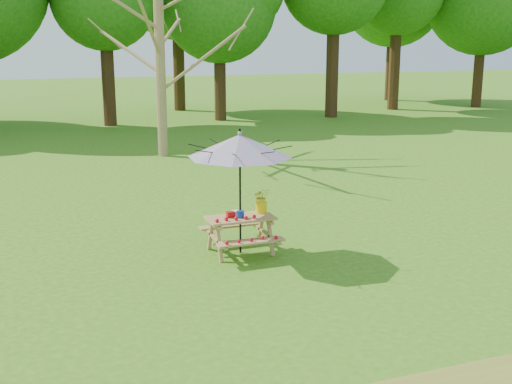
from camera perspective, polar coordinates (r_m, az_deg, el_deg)
name	(u,v)px	position (r m, az deg, el deg)	size (l,w,h in m)	color
ground	(157,330)	(8.79, -8.83, -12.00)	(120.00, 120.00, 0.00)	#346713
picnic_table	(240,235)	(11.54, -1.39, -3.86)	(1.20, 1.32, 0.67)	olive
patio_umbrella	(240,146)	(11.17, -1.44, 4.11)	(2.34, 2.34, 2.25)	black
produce_bins	(236,214)	(11.43, -1.78, -1.96)	(0.29, 0.38, 0.13)	#AC0D0F
tomatoes_row	(236,218)	(11.22, -1.83, -2.35)	(0.77, 0.13, 0.07)	red
flower_bucket	(261,200)	(11.64, 0.48, -0.70)	(0.31, 0.27, 0.46)	yellow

